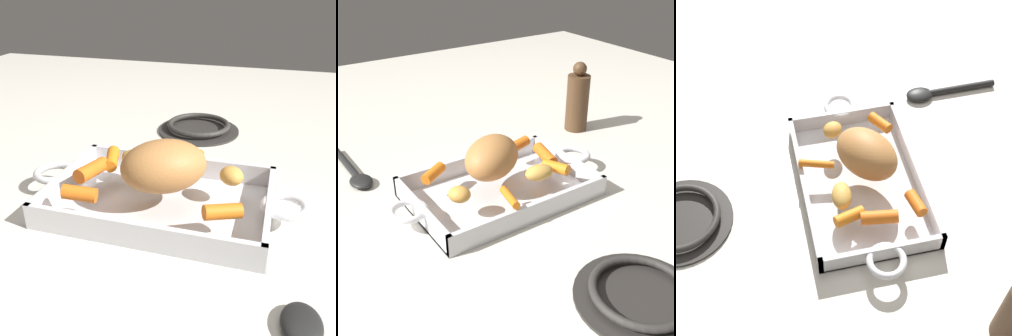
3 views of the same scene
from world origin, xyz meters
TOP-DOWN VIEW (x-y plane):
  - ground_plane at (0.00, 0.00)m, footprint 2.13×2.13m
  - roasting_dish at (0.00, 0.00)m, footprint 0.44×0.22m
  - pork_roast at (0.01, -0.01)m, footprint 0.16×0.15m
  - baby_carrot_long at (-0.11, -0.01)m, footprint 0.04×0.07m
  - baby_carrot_short at (0.03, 0.08)m, footprint 0.03×0.07m
  - baby_carrot_center_left at (-0.10, -0.08)m, footprint 0.05×0.03m
  - baby_carrot_southwest at (0.11, -0.07)m, footprint 0.06×0.04m
  - baby_carrot_northeast at (-0.10, 0.04)m, footprint 0.04×0.06m
  - potato_golden_small at (0.10, 0.03)m, footprint 0.05×0.05m
  - potato_corner at (-0.06, 0.05)m, footprint 0.06×0.04m
  - stove_burner_rear at (-0.01, 0.34)m, footprint 0.19×0.19m
  - serving_spoon at (0.21, -0.23)m, footprint 0.04×0.21m
  - pepper_mill at (-0.33, -0.16)m, footprint 0.06×0.06m

SIDE VIEW (x-z plane):
  - ground_plane at x=0.00m, z-range 0.00..0.00m
  - serving_spoon at x=0.21m, z-range 0.00..0.02m
  - stove_burner_rear at x=-0.01m, z-range 0.00..0.02m
  - roasting_dish at x=0.00m, z-range -0.01..0.03m
  - baby_carrot_short at x=0.03m, z-range 0.04..0.06m
  - baby_carrot_northeast at x=-0.10m, z-range 0.04..0.06m
  - baby_carrot_southwest at x=0.11m, z-range 0.04..0.06m
  - baby_carrot_center_left at x=-0.10m, z-range 0.04..0.06m
  - baby_carrot_long at x=-0.11m, z-range 0.04..0.07m
  - potato_golden_small at x=0.10m, z-range 0.04..0.07m
  - potato_corner at x=-0.06m, z-range 0.04..0.07m
  - pepper_mill at x=-0.33m, z-range -0.01..0.16m
  - pork_roast at x=0.01m, z-range 0.04..0.12m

